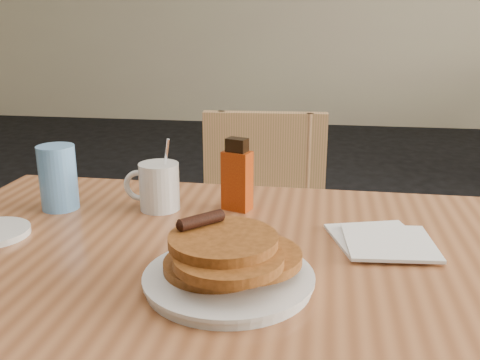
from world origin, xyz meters
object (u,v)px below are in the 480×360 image
object	(u,v)px
chair_main_far	(261,228)
blue_tumbler	(58,178)
coffee_mug	(158,186)
pancake_plate	(229,266)
main_table	(217,275)
syrup_bottle	(237,177)

from	to	relation	value
chair_main_far	blue_tumbler	xyz separation A→B (m)	(-0.36, -0.55, 0.31)
chair_main_far	coffee_mug	size ratio (longest dim) A/B	5.53
pancake_plate	chair_main_far	bearing A→B (deg)	93.09
main_table	coffee_mug	size ratio (longest dim) A/B	7.72
pancake_plate	coffee_mug	distance (m)	0.36
pancake_plate	syrup_bottle	world-z (taller)	syrup_bottle
blue_tumbler	syrup_bottle	bearing A→B (deg)	7.85
coffee_mug	syrup_bottle	distance (m)	0.16
chair_main_far	blue_tumbler	size ratio (longest dim) A/B	6.36
main_table	coffee_mug	xyz separation A→B (m)	(-0.16, 0.19, 0.09)
coffee_mug	syrup_bottle	size ratio (longest dim) A/B	1.02
coffee_mug	chair_main_far	bearing A→B (deg)	59.24
main_table	blue_tumbler	size ratio (longest dim) A/B	8.89
main_table	blue_tumbler	bearing A→B (deg)	155.38
pancake_plate	coffee_mug	size ratio (longest dim) A/B	1.66
main_table	syrup_bottle	size ratio (longest dim) A/B	7.90
pancake_plate	syrup_bottle	xyz separation A→B (m)	(-0.04, 0.33, 0.04)
blue_tumbler	pancake_plate	bearing A→B (deg)	-34.36
main_table	pancake_plate	world-z (taller)	pancake_plate
coffee_mug	syrup_bottle	bearing A→B (deg)	-5.93
pancake_plate	syrup_bottle	size ratio (longest dim) A/B	1.69
pancake_plate	blue_tumbler	bearing A→B (deg)	145.64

